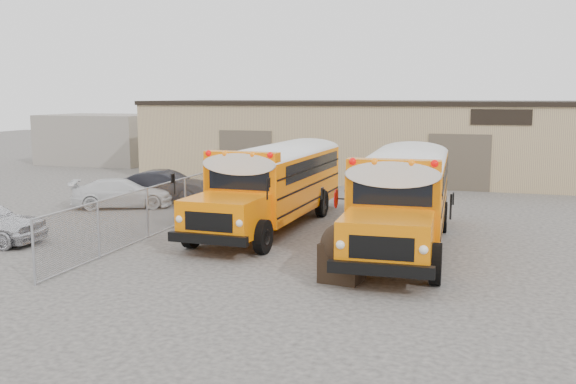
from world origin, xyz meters
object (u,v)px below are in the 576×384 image
(school_bus_left, at_px, (321,162))
(tarp_bundle, at_px, (342,251))
(car_white, at_px, (122,193))
(school_bus_right, at_px, (416,168))
(car_dark, at_px, (166,186))

(school_bus_left, relative_size, tarp_bundle, 6.78)
(school_bus_left, xyz_separation_m, car_white, (-8.02, -4.80, -1.19))
(school_bus_right, bearing_deg, car_white, -166.16)
(school_bus_right, bearing_deg, school_bus_left, 160.31)
(car_white, bearing_deg, car_dark, -53.09)
(tarp_bundle, relative_size, car_white, 0.36)
(car_white, height_order, car_dark, car_dark)
(school_bus_left, bearing_deg, school_bus_right, -19.69)
(school_bus_left, height_order, car_dark, school_bus_left)
(school_bus_right, xyz_separation_m, tarp_bundle, (-0.75, -11.63, -1.05))
(tarp_bundle, bearing_deg, car_white, 144.54)
(car_dark, bearing_deg, school_bus_left, -74.65)
(tarp_bundle, bearing_deg, car_dark, 135.72)
(tarp_bundle, xyz_separation_m, car_white, (-11.93, 8.50, -0.18))
(car_white, relative_size, car_dark, 1.00)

